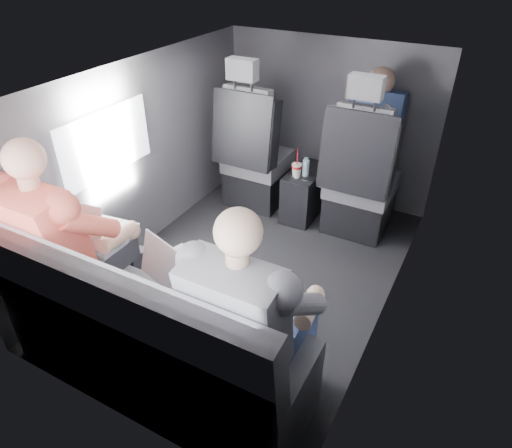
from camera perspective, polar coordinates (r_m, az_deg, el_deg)
The scene contains 20 objects.
floor at distance 3.23m, azimuth -0.28°, elevation -5.94°, with size 2.60×2.60×0.00m, color black.
ceiling at distance 2.60m, azimuth -0.37°, elevation 17.88°, with size 2.60×2.60×0.00m, color #B2B2AD.
panel_left at distance 3.33m, azimuth -14.16°, elevation 8.02°, with size 0.02×2.60×1.35m, color #56565B.
panel_right at distance 2.60m, azimuth 17.36°, elevation -0.03°, with size 0.02×2.60×1.35m, color #56565B.
panel_front at distance 3.94m, azimuth 9.00°, elevation 12.53°, with size 1.80×0.02×1.35m, color #56565B.
panel_back at distance 2.02m, azimuth -18.61°, elevation -11.14°, with size 1.80×0.02×1.35m, color #56565B.
side_window at distance 3.04m, azimuth -18.13°, elevation 9.56°, with size 0.02×0.75×0.42m, color white.
seatbelt at distance 3.21m, azimuth 12.75°, elevation 9.70°, with size 0.05×0.01×0.65m, color black.
front_seat_left at distance 3.83m, azimuth -0.19°, elevation 7.83°, with size 0.52×0.58×1.26m.
front_seat_right at distance 3.53m, azimuth 12.80°, elevation 4.68°, with size 0.52×0.58×1.26m.
center_console at distance 3.78m, azimuth 6.13°, elevation 3.88°, with size 0.24×0.48×0.41m.
rear_bench at distance 2.39m, azimuth -12.99°, elevation -14.16°, with size 1.60×0.57×0.92m.
soda_cup at distance 3.56m, azimuth 5.10°, elevation 6.76°, with size 0.08×0.08×0.24m.
water_bottle at distance 3.57m, azimuth 6.24°, elevation 6.96°, with size 0.06×0.06×0.16m.
laptop_white at distance 2.68m, azimuth -19.88°, elevation -0.44°, with size 0.38×0.37×0.26m.
laptop_silver at distance 2.29m, azimuth -9.93°, elevation -5.18°, with size 0.38×0.38×0.23m.
laptop_black at distance 2.10m, azimuth 0.49°, elevation -8.74°, with size 0.39×0.42×0.23m.
passenger_rear_left at distance 2.56m, azimuth -22.33°, elevation -2.44°, with size 0.53×0.65×1.27m.
passenger_rear_right at distance 1.98m, azimuth -0.38°, elevation -11.78°, with size 0.51×0.62×1.23m.
passenger_front_right at distance 3.62m, azimuth 14.48°, elevation 11.27°, with size 0.39×0.39×0.79m.
Camera 1 is at (1.21, -2.20, 2.03)m, focal length 32.00 mm.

